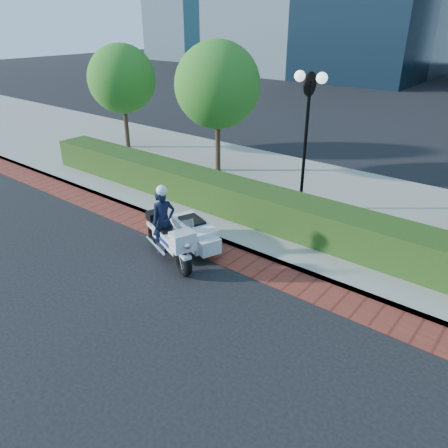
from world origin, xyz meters
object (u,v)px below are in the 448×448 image
Objects in this scene: tree_a at (122,79)px; tree_b at (218,85)px; lamppost at (307,121)px; police_motorcycle at (178,231)px.

tree_b is at bearing 0.00° from tree_a.
lamppost is 0.86× the size of tree_b.
tree_b is 7.20m from police_motorcycle.
tree_a is 5.50m from tree_b.
police_motorcycle is (-1.12, -4.43, -2.27)m from lamppost.
tree_a is 1.92× the size of police_motorcycle.
tree_b is at bearing 141.02° from police_motorcycle.
lamppost is 4.71m from tree_b.
tree_a is at bearing 167.66° from police_motorcycle.
lamppost is 10.09m from tree_a.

